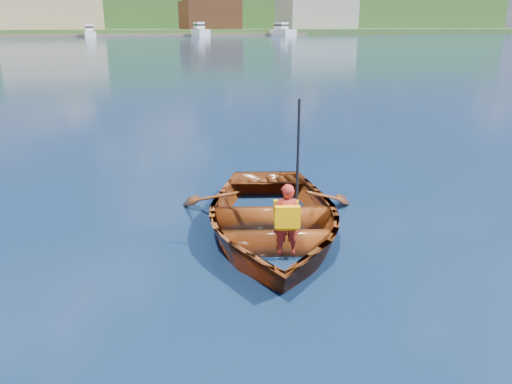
% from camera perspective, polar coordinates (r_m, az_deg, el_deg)
% --- Properties ---
extents(ground, '(600.00, 600.00, 0.00)m').
position_cam_1_polar(ground, '(8.38, -5.96, -3.56)').
color(ground, '#132E42').
rests_on(ground, ground).
extents(rowboat, '(4.35, 5.14, 0.91)m').
position_cam_1_polar(rowboat, '(7.77, 1.78, -2.87)').
color(rowboat, brown).
rests_on(rowboat, ground).
extents(child_paddler, '(0.43, 0.42, 2.13)m').
position_cam_1_polar(child_paddler, '(6.82, 3.54, -2.99)').
color(child_paddler, '#AD271D').
rests_on(child_paddler, ground).
extents(shoreline, '(400.00, 140.00, 22.00)m').
position_cam_1_polar(shoreline, '(244.27, -20.96, 19.04)').
color(shoreline, '#405A23').
rests_on(shoreline, ground).
extents(dock, '(160.05, 8.66, 0.80)m').
position_cam_1_polar(dock, '(155.64, -22.84, 16.11)').
color(dock, brown).
rests_on(dock, ground).
extents(waterfront_buildings, '(202.00, 16.00, 14.00)m').
position_cam_1_polar(waterfront_buildings, '(172.71, -23.44, 18.59)').
color(waterfront_buildings, brown).
rests_on(waterfront_buildings, ground).
extents(marina_yachts, '(146.14, 13.79, 4.38)m').
position_cam_1_polar(marina_yachts, '(150.97, -23.36, 16.41)').
color(marina_yachts, white).
rests_on(marina_yachts, ground).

